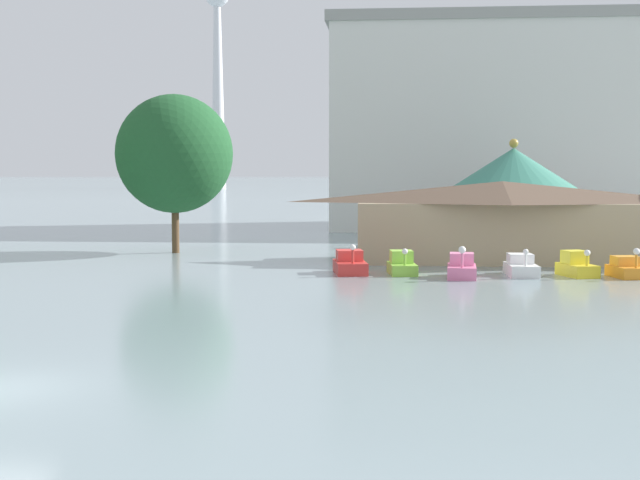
% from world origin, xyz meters
% --- Properties ---
extents(pedal_boat_red, '(2.10, 3.22, 1.70)m').
position_xyz_m(pedal_boat_red, '(7.71, 26.11, 0.50)').
color(pedal_boat_red, red).
rests_on(pedal_boat_red, ground).
extents(pedal_boat_lime, '(1.70, 2.80, 1.49)m').
position_xyz_m(pedal_boat_lime, '(10.54, 26.06, 0.50)').
color(pedal_boat_lime, '#8CCC3F').
rests_on(pedal_boat_lime, ground).
extents(pedal_boat_pink, '(1.65, 2.83, 1.76)m').
position_xyz_m(pedal_boat_pink, '(13.65, 24.68, 0.52)').
color(pedal_boat_pink, pink).
rests_on(pedal_boat_pink, ground).
extents(pedal_boat_white, '(1.60, 2.97, 1.54)m').
position_xyz_m(pedal_boat_white, '(16.90, 25.89, 0.46)').
color(pedal_boat_white, white).
rests_on(pedal_boat_white, ground).
extents(pedal_boat_yellow, '(2.00, 2.71, 1.51)m').
position_xyz_m(pedal_boat_yellow, '(19.80, 25.82, 0.53)').
color(pedal_boat_yellow, yellow).
rests_on(pedal_boat_yellow, ground).
extents(pedal_boat_orange, '(1.90, 2.57, 1.63)m').
position_xyz_m(pedal_boat_orange, '(22.35, 25.52, 0.45)').
color(pedal_boat_orange, orange).
rests_on(pedal_boat_orange, ground).
extents(boathouse, '(18.92, 6.58, 4.97)m').
position_xyz_m(boathouse, '(16.73, 33.04, 2.60)').
color(boathouse, tan).
rests_on(boathouse, ground).
extents(green_roof_pavilion, '(10.14, 10.14, 8.07)m').
position_xyz_m(green_roof_pavilion, '(19.19, 46.28, 4.22)').
color(green_roof_pavilion, brown).
rests_on(green_roof_pavilion, ground).
extents(shoreline_tree_mid, '(7.95, 7.95, 10.81)m').
position_xyz_m(shoreline_tree_mid, '(-4.83, 37.17, 6.77)').
color(shoreline_tree_mid, brown).
rests_on(shoreline_tree_mid, ground).
extents(background_building_block, '(40.46, 18.77, 20.17)m').
position_xyz_m(background_building_block, '(24.02, 67.26, 10.10)').
color(background_building_block, silver).
rests_on(background_building_block, ground).
extents(distant_broadcast_tower, '(8.52, 8.52, 138.64)m').
position_xyz_m(distant_broadcast_tower, '(-50.94, 278.24, 60.55)').
color(distant_broadcast_tower, silver).
rests_on(distant_broadcast_tower, ground).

